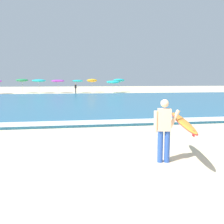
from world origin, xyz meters
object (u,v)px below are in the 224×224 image
at_px(beach_umbrella_5, 92,81).
at_px(beachgoer_near_row_left, 76,88).
at_px(beach_umbrella_3, 58,81).
at_px(beach_umbrella_7, 119,80).
at_px(beach_umbrella_2, 39,81).
at_px(surfer_with_board, 173,125).
at_px(beach_umbrella_4, 78,81).
at_px(beach_umbrella_6, 113,82).
at_px(beach_umbrella_1, 22,80).

bearing_deg(beach_umbrella_5, beachgoer_near_row_left, -137.53).
relative_size(beach_umbrella_3, beach_umbrella_7, 0.93).
bearing_deg(beach_umbrella_3, beach_umbrella_2, -174.19).
xyz_separation_m(beach_umbrella_3, beach_umbrella_7, (10.70, 0.82, 0.09)).
bearing_deg(beach_umbrella_3, beachgoer_near_row_left, -33.27).
bearing_deg(beach_umbrella_7, surfer_with_board, -99.13).
xyz_separation_m(surfer_with_board, beach_umbrella_7, (6.32, 39.31, 1.09)).
distance_m(beach_umbrella_4, beach_umbrella_5, 2.92).
height_order(beach_umbrella_2, beachgoer_near_row_left, beach_umbrella_2).
height_order(beach_umbrella_3, beach_umbrella_4, beach_umbrella_3).
bearing_deg(beach_umbrella_2, beachgoer_near_row_left, -14.94).
distance_m(beach_umbrella_2, beachgoer_near_row_left, 6.30).
bearing_deg(surfer_with_board, beach_umbrella_3, 96.50).
distance_m(beach_umbrella_3, beach_umbrella_4, 3.36).
distance_m(surfer_with_board, beach_umbrella_2, 38.91).
height_order(beach_umbrella_2, beach_umbrella_5, beach_umbrella_5).
height_order(beach_umbrella_7, beachgoer_near_row_left, beach_umbrella_7).
bearing_deg(beach_umbrella_3, surfer_with_board, -83.50).
bearing_deg(beachgoer_near_row_left, beach_umbrella_3, 146.73).
bearing_deg(beach_umbrella_2, beach_umbrella_4, -2.37).
xyz_separation_m(beach_umbrella_4, beach_umbrella_7, (7.39, 1.40, 0.10)).
relative_size(surfer_with_board, beach_umbrella_2, 1.10).
xyz_separation_m(beach_umbrella_5, beachgoer_near_row_left, (-2.97, -2.72, -1.24)).
relative_size(beach_umbrella_4, beachgoer_near_row_left, 1.40).
relative_size(surfer_with_board, beach_umbrella_6, 1.12).
bearing_deg(beach_umbrella_6, beach_umbrella_2, 173.77).
xyz_separation_m(beach_umbrella_4, beach_umbrella_6, (5.87, -1.07, -0.18)).
bearing_deg(beach_umbrella_1, beachgoer_near_row_left, -14.52).
distance_m(surfer_with_board, beach_umbrella_3, 38.75).
relative_size(surfer_with_board, beach_umbrella_7, 1.04).
xyz_separation_m(beach_umbrella_5, beach_umbrella_7, (4.83, 0.00, 0.04)).
xyz_separation_m(beach_umbrella_3, beachgoer_near_row_left, (2.90, -1.90, -1.19)).
bearing_deg(beach_umbrella_6, beach_umbrella_3, 169.81).
relative_size(beach_umbrella_4, beach_umbrella_5, 0.92).
height_order(surfer_with_board, beachgoer_near_row_left, surfer_with_board).
xyz_separation_m(beach_umbrella_3, beach_umbrella_4, (3.31, -0.58, -0.01)).
distance_m(beach_umbrella_4, beach_umbrella_7, 7.52).
relative_size(beach_umbrella_4, beach_umbrella_6, 0.97).
bearing_deg(beach_umbrella_3, beach_umbrella_6, -10.19).
bearing_deg(beach_umbrella_7, beach_umbrella_3, -175.62).
relative_size(surfer_with_board, beachgoer_near_row_left, 1.62).
height_order(beach_umbrella_6, beachgoer_near_row_left, beach_umbrella_6).
distance_m(beach_umbrella_3, beach_umbrella_6, 9.33).
relative_size(beach_umbrella_6, beachgoer_near_row_left, 1.45).
bearing_deg(beach_umbrella_2, beach_umbrella_7, 4.70).
bearing_deg(beach_umbrella_5, beach_umbrella_3, -172.09).
bearing_deg(beach_umbrella_5, beach_umbrella_6, -36.70).
bearing_deg(beach_umbrella_4, beach_umbrella_1, 174.14).
bearing_deg(beach_umbrella_7, beachgoer_near_row_left, -160.75).
relative_size(beach_umbrella_2, beachgoer_near_row_left, 1.48).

